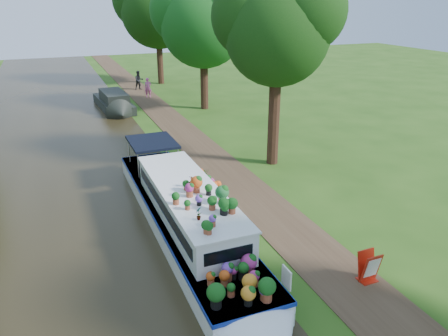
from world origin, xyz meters
TOP-DOWN VIEW (x-y plane):
  - ground at (0.00, 0.00)m, footprint 100.00×100.00m
  - canal_water at (-6.00, 0.00)m, footprint 10.00×100.00m
  - towpath at (1.20, 0.00)m, footprint 2.20×100.00m
  - plant_boat at (-2.25, -2.43)m, footprint 2.29×13.52m
  - tree_near_overhang at (3.79, 3.06)m, footprint 5.52×5.28m
  - tree_near_mid at (4.48, 15.08)m, footprint 6.90×6.60m
  - tree_near_far at (3.98, 26.09)m, footprint 7.59×7.26m
  - second_boat at (-1.75, 17.20)m, footprint 2.29×6.90m
  - sandwich_board at (1.80, -6.72)m, footprint 0.58×0.47m
  - pedestrian_pink at (1.48, 20.32)m, footprint 0.64×0.49m
  - pedestrian_dark at (1.44, 23.70)m, footprint 0.87×0.71m
  - verge_plant at (0.05, 2.49)m, footprint 0.42×0.37m

SIDE VIEW (x-z plane):
  - ground at x=0.00m, z-range 0.00..0.00m
  - canal_water at x=-6.00m, z-range 0.00..0.02m
  - towpath at x=1.20m, z-range 0.00..0.03m
  - verge_plant at x=0.05m, z-range 0.00..0.43m
  - sandwich_board at x=1.80m, z-range -0.01..0.91m
  - second_boat at x=-1.75m, z-range -0.12..1.19m
  - pedestrian_pink at x=1.48m, z-range 0.03..1.61m
  - plant_boat at x=-2.25m, z-range -0.27..1.98m
  - pedestrian_dark at x=1.44m, z-range 0.03..1.68m
  - tree_near_mid at x=4.48m, z-range 1.74..11.14m
  - tree_near_overhang at x=3.79m, z-range 2.11..11.10m
  - tree_near_far at x=3.98m, z-range 1.90..12.20m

